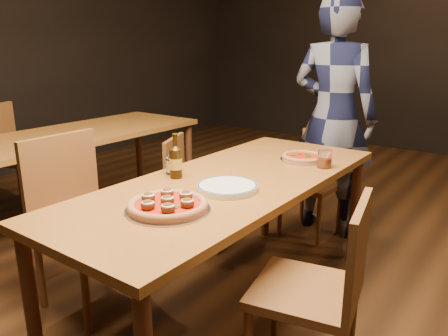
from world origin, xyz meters
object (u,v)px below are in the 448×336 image
Objects in this scene: chair_main_sw at (199,190)px; plate_stack at (227,187)px; amber_glass at (325,159)px; diner at (334,117)px; chair_main_e at (305,289)px; table_left at (78,140)px; water_glass at (173,165)px; table_main at (230,192)px; chair_nbr_left at (19,157)px; chair_main_nw at (89,221)px; beer_bottle at (176,162)px; pizza_margherita at (303,157)px; chair_end at (311,183)px; pizza_meatball at (168,205)px.

chair_main_sw reaches higher than plate_stack.
amber_glass is 0.91m from diner.
chair_main_e is at bearing -70.12° from amber_glass.
table_left is 2.01m from amber_glass.
water_glass is (0.36, -0.63, 0.39)m from chair_main_sw.
chair_main_sw is at bearing -135.13° from chair_main_e.
table_main is 2.43× the size of chair_main_sw.
chair_nbr_left is (-2.89, 0.39, 0.04)m from chair_main_e.
table_main is 0.59m from amber_glass.
chair_main_sw is 1.71m from chair_nbr_left.
plate_stack is at bearing 94.20° from diner.
chair_main_nw reaches higher than chair_main_sw.
chair_nbr_left is at bearing -109.81° from chair_main_e.
chair_main_sw is 0.82m from water_glass.
table_left is 2.07× the size of chair_nbr_left.
chair_main_e is 3.11× the size of plate_stack.
beer_bottle reaches higher than chair_main_e.
water_glass is (0.34, 0.32, 0.30)m from chair_main_nw.
plate_stack is at bearing -107.86° from amber_glass.
chair_main_nw reaches higher than chair_nbr_left.
pizza_margherita reaches higher than table_main.
chair_nbr_left reaches higher than table_main.
chair_main_e is 2.92m from chair_nbr_left.
chair_main_nw is 10.04× the size of water_glass.
amber_glass is at bearing 5.43° from table_left.
chair_main_nw is 0.59m from beer_bottle.
table_main is 1.12× the size of diner.
chair_main_sw is at bearing 0.53° from chair_main_nw.
chair_end is at bearing 71.06° from diner.
chair_main_sw is at bearing 123.99° from pizza_meatball.
chair_main_nw is at bearing -160.19° from plate_stack.
pizza_margherita is (-0.44, 0.83, 0.32)m from chair_main_e.
amber_glass is 0.06× the size of diner.
chair_main_nw is 1.22m from chair_main_e.
table_main is at bearing -57.47° from chair_main_nw.
amber_glass is at bearing 44.47° from water_glass.
pizza_meatball reaches higher than table_main.
beer_bottle is 2.31× the size of water_glass.
pizza_meatball is 1.08m from pizza_margherita.
amber_glass is at bearing 72.14° from plate_stack.
table_main is 6.98× the size of plate_stack.
chair_main_e is 3.34× the size of pizza_margherita.
diner reaches higher than pizza_margherita.
chair_main_nw reaches higher than beer_bottle.
chair_main_nw is at bearing -105.91° from chair_end.
amber_glass is at bearing -116.54° from chair_main_sw.
table_main is at bearing -121.47° from amber_glass.
table_left is 1.86m from chair_end.
pizza_margherita is (0.77, 0.98, 0.27)m from chair_main_nw.
pizza_meatball is at bearing -84.67° from table_main.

